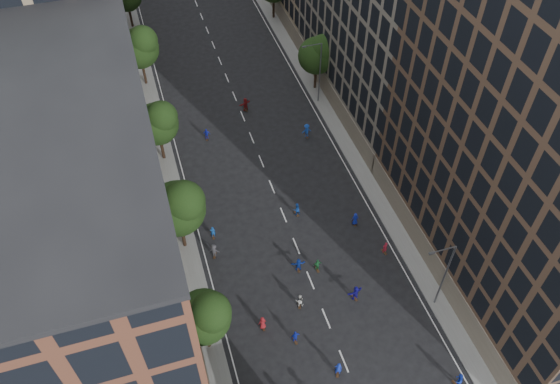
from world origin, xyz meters
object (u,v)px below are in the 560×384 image
(skater_1, at_px, (338,369))
(skater_2, at_px, (458,380))
(streetlamp_near, at_px, (444,273))
(streetlamp_far, at_px, (318,70))

(skater_1, xyz_separation_m, skater_2, (9.46, -4.00, -0.01))
(streetlamp_near, xyz_separation_m, skater_1, (-11.33, -3.88, -4.29))
(streetlamp_far, bearing_deg, streetlamp_near, -90.00)
(streetlamp_far, height_order, skater_2, streetlamp_far)
(streetlamp_far, bearing_deg, skater_2, -92.62)
(skater_2, bearing_deg, streetlamp_far, -113.11)
(streetlamp_near, bearing_deg, streetlamp_far, 90.00)
(streetlamp_near, distance_m, skater_1, 12.72)
(streetlamp_far, relative_size, skater_1, 5.14)
(streetlamp_far, distance_m, skater_1, 38.82)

